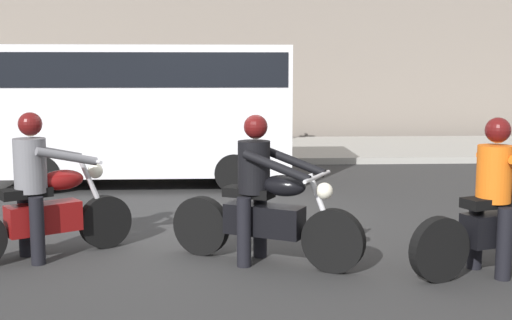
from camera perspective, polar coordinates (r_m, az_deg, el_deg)
The scene contains 7 objects.
ground_plane at distance 8.54m, azimuth -4.17°, elevation -6.12°, with size 80.00×80.00×0.00m, color #2C2C2C.
sidewalk_slab at distance 16.41m, azimuth -3.55°, elevation 0.90°, with size 40.00×4.40×0.14m, color #99968E.
motorcycle_with_rider_gray at distance 7.62m, azimuth -17.65°, elevation -3.15°, with size 1.75×1.21×1.59m.
motorcycle_with_rider_black_leather at distance 7.09m, azimuth 0.62°, elevation -3.68°, with size 1.98×1.16×1.57m.
motorcycle_with_rider_orange_stripe at distance 7.20m, azimuth 19.94°, elevation -3.98°, with size 2.06×0.98×1.57m.
parked_van_white at distance 12.01m, azimuth -9.51°, elevation 4.61°, with size 5.06×1.96×2.41m.
street_sign_post at distance 15.72m, azimuth -0.68°, elevation 5.94°, with size 0.44×0.08×2.27m.
Camera 1 is at (0.21, -8.28, 2.07)m, focal length 47.41 mm.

